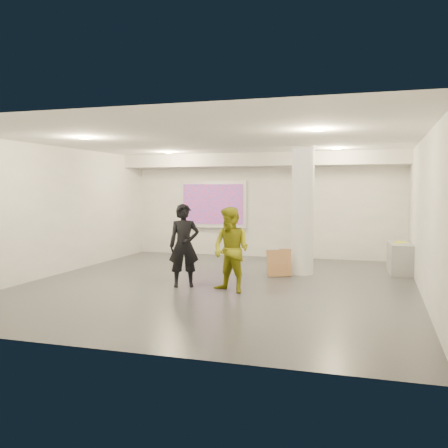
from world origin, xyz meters
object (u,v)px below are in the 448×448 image
(man, at_px, (231,250))
(column, at_px, (303,211))
(woman, at_px, (184,246))
(projection_screen, at_px, (213,205))
(credenza, at_px, (400,258))

(man, bearing_deg, column, 89.35)
(woman, bearing_deg, column, 22.48)
(column, bearing_deg, projection_screen, 139.44)
(projection_screen, relative_size, man, 1.26)
(woman, bearing_deg, projection_screen, 77.15)
(column, xyz_separation_m, man, (-1.02, -2.48, -0.67))
(column, xyz_separation_m, projection_screen, (-3.10, 2.65, 0.03))
(credenza, distance_m, woman, 5.31)
(credenza, bearing_deg, column, -163.97)
(column, distance_m, woman, 3.14)
(credenza, bearing_deg, man, -138.52)
(projection_screen, distance_m, man, 5.59)
(woman, relative_size, man, 1.03)
(man, bearing_deg, projection_screen, 133.71)
(projection_screen, bearing_deg, man, -67.96)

